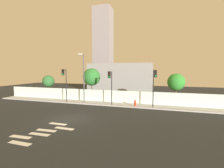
# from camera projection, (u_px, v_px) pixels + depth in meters

# --- Properties ---
(ground_plane) EXTENTS (80.00, 80.00, 0.00)m
(ground_plane) POSITION_uv_depth(u_px,v_px,m) (70.00, 119.00, 16.60)
(ground_plane) COLOR #242728
(sidewalk) EXTENTS (36.00, 2.40, 0.15)m
(sidewalk) POSITION_uv_depth(u_px,v_px,m) (100.00, 103.00, 24.39)
(sidewalk) COLOR #AFAFAF
(sidewalk) RESTS_ON ground
(perimeter_wall) EXTENTS (36.00, 0.18, 1.80)m
(perimeter_wall) POSITION_uv_depth(u_px,v_px,m) (103.00, 96.00, 25.53)
(perimeter_wall) COLOR silver
(perimeter_wall) RESTS_ON sidewalk
(crosswalk_marking) EXTENTS (3.93, 4.71, 0.01)m
(crosswalk_marking) POSITION_uv_depth(u_px,v_px,m) (43.00, 132.00, 13.16)
(crosswalk_marking) COLOR silver
(crosswalk_marking) RESTS_ON ground
(traffic_light_left) EXTENTS (0.53, 1.44, 4.92)m
(traffic_light_left) POSITION_uv_depth(u_px,v_px,m) (154.00, 81.00, 20.47)
(traffic_light_left) COLOR black
(traffic_light_left) RESTS_ON sidewalk
(traffic_light_center) EXTENTS (0.34, 1.29, 4.73)m
(traffic_light_center) POSITION_uv_depth(u_px,v_px,m) (110.00, 81.00, 22.31)
(traffic_light_center) COLOR black
(traffic_light_center) RESTS_ON sidewalk
(traffic_light_right) EXTENTS (0.49, 1.42, 5.03)m
(traffic_light_right) POSITION_uv_depth(u_px,v_px,m) (65.00, 78.00, 24.41)
(traffic_light_right) COLOR black
(traffic_light_right) RESTS_ON sidewalk
(street_lamp_curbside) EXTENTS (0.90, 2.18, 7.23)m
(street_lamp_curbside) POSITION_uv_depth(u_px,v_px,m) (83.00, 74.00, 24.01)
(street_lamp_curbside) COLOR #4C4C51
(street_lamp_curbside) RESTS_ON sidewalk
(fire_hydrant) EXTENTS (0.44, 0.26, 0.84)m
(fire_hydrant) POSITION_uv_depth(u_px,v_px,m) (135.00, 103.00, 22.11)
(fire_hydrant) COLOR red
(fire_hydrant) RESTS_ON sidewalk
(roadside_tree_leftmost) EXTENTS (2.11, 2.11, 4.11)m
(roadside_tree_leftmost) POSITION_uv_depth(u_px,v_px,m) (48.00, 81.00, 29.40)
(roadside_tree_leftmost) COLOR brown
(roadside_tree_leftmost) RESTS_ON ground
(roadside_tree_midleft) EXTENTS (2.87, 2.87, 5.36)m
(roadside_tree_midleft) POSITION_uv_depth(u_px,v_px,m) (92.00, 77.00, 26.76)
(roadside_tree_midleft) COLOR brown
(roadside_tree_midleft) RESTS_ON ground
(roadside_tree_midright) EXTENTS (2.41, 2.41, 4.59)m
(roadside_tree_midright) POSITION_uv_depth(u_px,v_px,m) (176.00, 82.00, 22.90)
(roadside_tree_midright) COLOR brown
(roadside_tree_midright) RESTS_ON ground
(low_building_distant) EXTENTS (14.81, 6.00, 6.64)m
(low_building_distant) POSITION_uv_depth(u_px,v_px,m) (120.00, 77.00, 38.87)
(low_building_distant) COLOR #949494
(low_building_distant) RESTS_ON ground
(tower_on_skyline) EXTENTS (5.52, 5.00, 24.78)m
(tower_on_skyline) POSITION_uv_depth(u_px,v_px,m) (103.00, 47.00, 52.17)
(tower_on_skyline) COLOR gray
(tower_on_skyline) RESTS_ON ground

